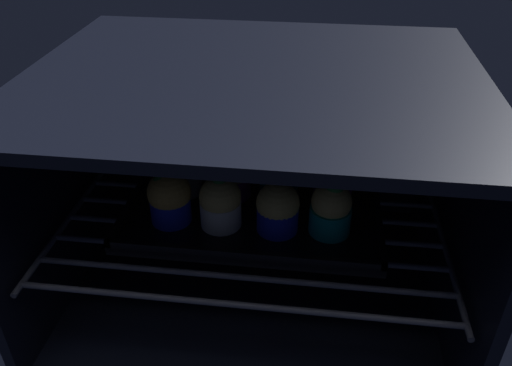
% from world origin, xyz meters
% --- Properties ---
extents(oven_cavity, '(0.59, 0.47, 0.37)m').
position_xyz_m(oven_cavity, '(0.00, 0.26, 0.17)').
color(oven_cavity, black).
rests_on(oven_cavity, ground).
extents(oven_rack, '(0.55, 0.42, 0.01)m').
position_xyz_m(oven_rack, '(0.00, 0.22, 0.14)').
color(oven_rack, '#444756').
rests_on(oven_rack, oven_cavity).
extents(baking_tray, '(0.37, 0.29, 0.02)m').
position_xyz_m(baking_tray, '(0.00, 0.24, 0.15)').
color(baking_tray, black).
rests_on(baking_tray, oven_rack).
extents(muffin_row0_col0, '(0.06, 0.06, 0.08)m').
position_xyz_m(muffin_row0_col0, '(-0.11, 0.17, 0.19)').
color(muffin_row0_col0, '#1928B7').
rests_on(muffin_row0_col0, baking_tray).
extents(muffin_row0_col1, '(0.06, 0.06, 0.08)m').
position_xyz_m(muffin_row0_col1, '(-0.04, 0.16, 0.19)').
color(muffin_row0_col1, silver).
rests_on(muffin_row0_col1, baking_tray).
extents(muffin_row0_col2, '(0.06, 0.06, 0.07)m').
position_xyz_m(muffin_row0_col2, '(0.04, 0.16, 0.19)').
color(muffin_row0_col2, '#1928B7').
rests_on(muffin_row0_col2, baking_tray).
extents(muffin_row0_col3, '(0.06, 0.06, 0.08)m').
position_xyz_m(muffin_row0_col3, '(0.11, 0.17, 0.19)').
color(muffin_row0_col3, '#0C8C84').
rests_on(muffin_row0_col3, baking_tray).
extents(muffin_row1_col0, '(0.06, 0.06, 0.07)m').
position_xyz_m(muffin_row1_col0, '(-0.11, 0.24, 0.19)').
color(muffin_row1_col0, silver).
rests_on(muffin_row1_col0, baking_tray).
extents(muffin_row1_col1, '(0.06, 0.06, 0.08)m').
position_xyz_m(muffin_row1_col1, '(-0.04, 0.24, 0.19)').
color(muffin_row1_col1, '#7A238C').
rests_on(muffin_row1_col1, baking_tray).
extents(muffin_row1_col2, '(0.06, 0.06, 0.07)m').
position_xyz_m(muffin_row1_col2, '(0.03, 0.24, 0.19)').
color(muffin_row1_col2, '#0C8C84').
rests_on(muffin_row1_col2, baking_tray).
extents(muffin_row1_col3, '(0.06, 0.06, 0.08)m').
position_xyz_m(muffin_row1_col3, '(0.11, 0.24, 0.19)').
color(muffin_row1_col3, '#7A238C').
rests_on(muffin_row1_col3, baking_tray).
extents(muffin_row2_col0, '(0.06, 0.06, 0.08)m').
position_xyz_m(muffin_row2_col0, '(-0.11, 0.31, 0.19)').
color(muffin_row2_col0, '#0C8C84').
rests_on(muffin_row2_col0, baking_tray).
extents(muffin_row2_col1, '(0.06, 0.06, 0.07)m').
position_xyz_m(muffin_row2_col1, '(-0.04, 0.32, 0.19)').
color(muffin_row2_col1, '#0C8C84').
rests_on(muffin_row2_col1, baking_tray).
extents(muffin_row2_col2, '(0.06, 0.06, 0.08)m').
position_xyz_m(muffin_row2_col2, '(0.03, 0.31, 0.19)').
color(muffin_row2_col2, '#7A238C').
rests_on(muffin_row2_col2, baking_tray).
extents(muffin_row2_col3, '(0.06, 0.06, 0.08)m').
position_xyz_m(muffin_row2_col3, '(0.11, 0.31, 0.19)').
color(muffin_row2_col3, '#1928B7').
rests_on(muffin_row2_col3, baking_tray).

